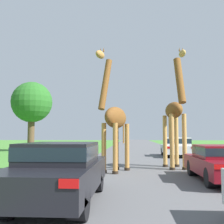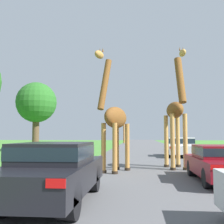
{
  "view_description": "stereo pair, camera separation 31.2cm",
  "coord_description": "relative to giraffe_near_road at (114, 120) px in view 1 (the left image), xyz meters",
  "views": [
    {
      "loc": [
        -1.1,
        0.88,
        1.54
      ],
      "look_at": [
        -1.89,
        12.68,
        2.5
      ],
      "focal_mm": 45.0,
      "sensor_mm": 36.0,
      "label": 1
    },
    {
      "loc": [
        -0.79,
        0.91,
        1.54
      ],
      "look_at": [
        -1.89,
        12.68,
        2.5
      ],
      "focal_mm": 45.0,
      "sensor_mm": 36.0,
      "label": 2
    }
  ],
  "objects": [
    {
      "name": "road",
      "position": [
        1.78,
        17.44,
        -2.14
      ],
      "size": [
        7.38,
        120.0,
        0.0
      ],
      "color": "#5B5B5E",
      "rests_on": "ground"
    },
    {
      "name": "car_queue_right",
      "position": [
        3.94,
        8.71,
        -1.43
      ],
      "size": [
        1.92,
        4.0,
        1.35
      ],
      "color": "silver",
      "rests_on": "ground"
    },
    {
      "name": "tree_far_right",
      "position": [
        -8.47,
        13.57,
        2.33
      ],
      "size": [
        3.75,
        3.75,
        6.43
      ],
      "color": "brown",
      "rests_on": "ground"
    },
    {
      "name": "car_queue_left",
      "position": [
        3.74,
        -2.02,
        -1.5
      ],
      "size": [
        1.8,
        4.18,
        1.19
      ],
      "color": "maroon",
      "rests_on": "ground"
    },
    {
      "name": "giraffe_companion",
      "position": [
        2.7,
        1.31,
        0.35
      ],
      "size": [
        0.97,
        2.59,
        5.27
      ],
      "rotation": [
        0.0,
        0.0,
        -3.01
      ],
      "color": "tan",
      "rests_on": "ground"
    },
    {
      "name": "giraffe_near_road",
      "position": [
        0.0,
        0.0,
        0.0
      ],
      "size": [
        1.35,
        2.54,
        4.91
      ],
      "rotation": [
        0.0,
        0.0,
        2.76
      ],
      "color": "#B77F3D",
      "rests_on": "ground"
    },
    {
      "name": "car_far_ahead",
      "position": [
        -0.95,
        -5.28,
        -1.41
      ],
      "size": [
        1.71,
        4.38,
        1.35
      ],
      "color": "black",
      "rests_on": "ground"
    }
  ]
}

